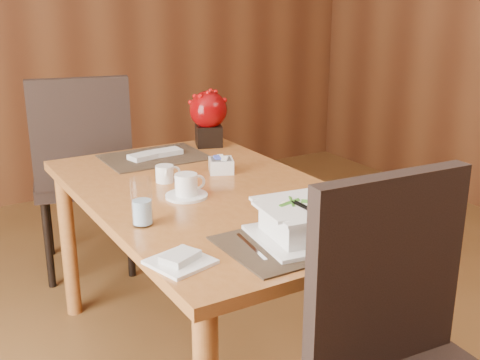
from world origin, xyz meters
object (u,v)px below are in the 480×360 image
far_chair (83,166)px  bread_plate (180,262)px  sugar_caddy (221,166)px  water_glass (142,202)px  coffee_cup (186,187)px  creamer_jug (165,174)px  dining_table (212,215)px  soup_setting (303,223)px  berry_decor (208,115)px

far_chair → bread_plate: bearing=96.8°
sugar_caddy → bread_plate: bearing=-126.6°
water_glass → bread_plate: 0.33m
water_glass → far_chair: size_ratio=0.15×
sugar_caddy → far_chair: far_chair is taller
coffee_cup → creamer_jug: coffee_cup is taller
creamer_jug → bread_plate: (-0.27, -0.71, -0.03)m
dining_table → creamer_jug: 0.26m
dining_table → soup_setting: (0.03, -0.55, 0.15)m
water_glass → creamer_jug: size_ratio=1.71×
dining_table → bread_plate: (-0.37, -0.51, 0.10)m
berry_decor → far_chair: far_chair is taller
coffee_cup → creamer_jug: bearing=88.4°
berry_decor → creamer_jug: bearing=-135.2°
creamer_jug → berry_decor: 0.60m
coffee_cup → sugar_caddy: bearing=38.3°
sugar_caddy → berry_decor: 0.47m
water_glass → berry_decor: (0.67, 0.80, 0.07)m
dining_table → far_chair: 1.08m
dining_table → bread_plate: bread_plate is taller
dining_table → water_glass: size_ratio=9.39×
soup_setting → berry_decor: (0.29, 1.17, 0.10)m
dining_table → water_glass: water_glass is taller
dining_table → sugar_caddy: sugar_caddy is taller
dining_table → bread_plate: size_ratio=9.51×
soup_setting → bread_plate: (-0.40, 0.04, -0.05)m
dining_table → far_chair: size_ratio=1.39×
water_glass → bread_plate: bearing=-93.3°
sugar_caddy → far_chair: bearing=111.5°
coffee_cup → water_glass: (-0.24, -0.17, 0.04)m
dining_table → bread_plate: bearing=-126.2°
water_glass → coffee_cup: bearing=35.5°
creamer_jug → sugar_caddy: size_ratio=0.95×
soup_setting → water_glass: bearing=143.4°
water_glass → sugar_caddy: (0.50, 0.38, -0.05)m
far_chair → water_glass: bearing=95.9°
dining_table → far_chair: far_chair is taller
soup_setting → creamer_jug: soup_setting is taller
soup_setting → sugar_caddy: (0.13, 0.75, -0.03)m
far_chair → soup_setting: bearing=111.0°
creamer_jug → water_glass: bearing=-110.5°
dining_table → berry_decor: bearing=62.9°
dining_table → coffee_cup: size_ratio=9.51×
berry_decor → water_glass: bearing=-129.9°
soup_setting → bread_plate: size_ratio=2.04×
water_glass → soup_setting: bearing=-44.2°
berry_decor → bread_plate: (-0.69, -1.12, -0.15)m
soup_setting → berry_decor: size_ratio=1.19×
coffee_cup → berry_decor: bearing=55.8°
creamer_jug → sugar_caddy: 0.26m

